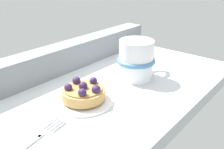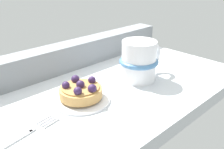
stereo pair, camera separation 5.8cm
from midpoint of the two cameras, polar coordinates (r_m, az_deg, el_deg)
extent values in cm
cube|color=silver|center=(60.02, 0.95, -4.69)|extent=(72.67, 38.77, 3.25)
cube|color=gray|center=(69.53, -8.68, 3.78)|extent=(71.22, 5.79, 7.01)
cylinder|color=white|center=(54.32, -3.96, -5.47)|extent=(12.55, 12.55, 1.00)
cylinder|color=white|center=(54.44, -3.95, -5.70)|extent=(6.90, 6.90, 0.50)
cylinder|color=tan|center=(53.60, -4.01, -4.07)|extent=(9.11, 9.11, 2.02)
cylinder|color=#A37942|center=(53.07, -4.04, -2.96)|extent=(8.02, 8.02, 0.30)
sphere|color=#331E47|center=(52.79, -4.06, -2.35)|extent=(1.81, 1.81, 1.81)
sphere|color=#331E47|center=(54.78, -1.57, -1.33)|extent=(1.71, 1.71, 1.71)
sphere|color=#331E47|center=(55.21, -5.33, -1.11)|extent=(1.81, 1.81, 1.81)
sphere|color=#331E47|center=(52.79, -7.35, -2.50)|extent=(1.66, 1.66, 1.66)
sphere|color=#331E47|center=(50.01, -4.49, -3.83)|extent=(1.72, 1.72, 1.72)
sphere|color=#331E47|center=(50.99, -1.27, -3.29)|extent=(1.88, 1.88, 1.88)
cylinder|color=white|center=(62.83, 8.70, 3.03)|extent=(8.51, 8.51, 10.01)
torus|color=#4C7FB2|center=(62.89, 8.69, 2.88)|extent=(9.76, 9.76, 1.20)
torus|color=white|center=(66.85, 11.47, 4.11)|extent=(6.71, 1.11, 6.71)
cube|color=silver|center=(44.04, -19.86, -15.24)|extent=(11.10, 2.53, 0.60)
cube|color=silver|center=(46.48, -14.16, -12.13)|extent=(1.28, 0.75, 0.60)
cube|color=silver|center=(47.59, -10.04, -10.77)|extent=(3.49, 0.81, 0.60)
cube|color=silver|center=(48.05, -10.66, -10.45)|extent=(3.49, 0.81, 0.60)
cube|color=silver|center=(48.51, -11.27, -10.14)|extent=(3.49, 0.81, 0.60)
cube|color=silver|center=(48.98, -11.86, -9.83)|extent=(3.49, 0.81, 0.60)
camera|label=1|loc=(0.03, -87.14, 1.27)|focal=40.48mm
camera|label=2|loc=(0.03, 92.86, -1.27)|focal=40.48mm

